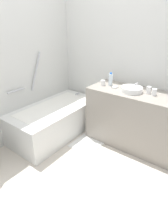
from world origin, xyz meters
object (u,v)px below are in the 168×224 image
drinking_glass_2 (154,92)px  bath_mat (88,143)px  soap_dish (115,87)px  bathtub (56,119)px  drinking_glass_0 (149,90)px  sink_basin (132,89)px  drinking_glass_1 (103,83)px  water_bottle_2 (111,80)px  sink_faucet (137,86)px

drinking_glass_2 → bath_mat: 1.23m
drinking_glass_2 → soap_dish: drinking_glass_2 is taller
bathtub → drinking_glass_0: size_ratio=15.58×
sink_basin → soap_dish: sink_basin is taller
drinking_glass_1 → bath_mat: bearing=-178.2°
drinking_glass_1 → sink_basin: bearing=-90.8°
drinking_glass_2 → soap_dish: 0.56m
drinking_glass_1 → drinking_glass_2: drinking_glass_2 is taller
sink_basin → drinking_glass_1: (0.01, 0.47, 0.01)m
bathtub → soap_dish: (0.46, -0.81, 0.59)m
sink_basin → drinking_glass_2: size_ratio=3.25×
drinking_glass_0 → soap_dish: 0.48m
sink_basin → drinking_glass_0: drinking_glass_0 is taller
drinking_glass_0 → bath_mat: 1.19m
bath_mat → drinking_glass_1: bearing=1.8°
drinking_glass_0 → drinking_glass_2: drinking_glass_0 is taller
drinking_glass_0 → drinking_glass_2: size_ratio=1.08×
sink_basin → water_bottle_2: bearing=79.4°
bathtub → soap_dish: bathtub is taller
soap_dish → drinking_glass_2: bearing=-86.2°
sink_faucet → water_bottle_2: water_bottle_2 is taller
drinking_glass_2 → drinking_glass_1: bearing=93.1°
drinking_glass_2 → bath_mat: drinking_glass_2 is taller
drinking_glass_1 → bath_mat: 0.96m
bathtub → sink_basin: (0.45, -1.08, 0.61)m
bath_mat → drinking_glass_0: bearing=-56.3°
water_bottle_2 → drinking_glass_2: size_ratio=2.22×
drinking_glass_1 → soap_dish: 0.20m
sink_basin → water_bottle_2: size_ratio=1.47×
drinking_glass_2 → sink_basin: bearing=99.2°
sink_basin → water_bottle_2: water_bottle_2 is taller
sink_faucet → bathtub: bearing=120.2°
bathtub → drinking_glass_0: (0.52, -1.28, 0.63)m
sink_basin → bath_mat: bearing=129.2°
bathtub → bath_mat: bathtub is taller
water_bottle_2 → soap_dish: size_ratio=2.21×
soap_dish → bath_mat: (-0.38, 0.19, -0.85)m
bathtub → water_bottle_2: (0.52, -0.70, 0.67)m
bathtub → soap_dish: 1.10m
bathtub → drinking_glass_1: bearing=-53.3°
water_bottle_2 → drinking_glass_2: water_bottle_2 is taller
drinking_glass_2 → bath_mat: size_ratio=0.17×
sink_faucet → drinking_glass_2: drinking_glass_2 is taller
drinking_glass_0 → soap_dish: size_ratio=1.08×
drinking_glass_1 → soap_dish: bearing=-89.0°
sink_faucet → soap_dish: (-0.17, 0.26, -0.03)m
bathtub → drinking_glass_0: bathtub is taller
water_bottle_2 → bath_mat: (-0.44, 0.08, -0.93)m
sink_basin → sink_faucet: 0.18m
bath_mat → sink_basin: bearing=-50.8°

